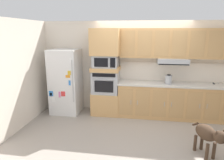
{
  "coord_description": "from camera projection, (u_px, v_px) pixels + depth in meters",
  "views": [
    {
      "loc": [
        0.02,
        -4.44,
        2.21
      ],
      "look_at": [
        -0.71,
        0.3,
        1.06
      ],
      "focal_mm": 32.24,
      "sensor_mm": 36.0,
      "label": 1
    }
  ],
  "objects": [
    {
      "name": "built_in_oven",
      "position": [
        106.0,
        82.0,
        5.43
      ],
      "size": [
        0.7,
        0.62,
        0.6
      ],
      "color": "#A8AAAF",
      "rests_on": "oven_base_cabinet"
    },
    {
      "name": "side_panel_left",
      "position": [
        26.0,
        72.0,
        4.91
      ],
      "size": [
        0.12,
        7.1,
        2.5
      ],
      "primitive_type": "cube",
      "color": "silver",
      "rests_on": "ground"
    },
    {
      "name": "refrigerator",
      "position": [
        66.0,
        81.0,
        5.54
      ],
      "size": [
        0.76,
        0.73,
        1.76
      ],
      "color": "white",
      "rests_on": "ground"
    },
    {
      "name": "microwave",
      "position": [
        106.0,
        61.0,
        5.3
      ],
      "size": [
        0.64,
        0.54,
        0.32
      ],
      "color": "#A8AAAF",
      "rests_on": "appliance_mid_shelf"
    },
    {
      "name": "lower_cabinet_run",
      "position": [
        175.0,
        101.0,
        5.27
      ],
      "size": [
        2.93,
        0.63,
        0.88
      ],
      "color": "tan",
      "rests_on": "ground"
    },
    {
      "name": "screwdriver",
      "position": [
        214.0,
        83.0,
        5.11
      ],
      "size": [
        0.13,
        0.12,
        0.03
      ],
      "color": "black",
      "rests_on": "countertop_slab"
    },
    {
      "name": "backsplash_panel",
      "position": [
        175.0,
        72.0,
        5.38
      ],
      "size": [
        2.97,
        0.02,
        0.5
      ],
      "primitive_type": "cube",
      "color": "white",
      "rests_on": "countertop_slab"
    },
    {
      "name": "oven_base_cabinet",
      "position": [
        106.0,
        103.0,
        5.57
      ],
      "size": [
        0.74,
        0.62,
        0.6
      ],
      "primitive_type": "cube",
      "color": "tan",
      "rests_on": "ground"
    },
    {
      "name": "countertop_slab",
      "position": [
        176.0,
        84.0,
        5.16
      ],
      "size": [
        2.97,
        0.64,
        0.04
      ],
      "primitive_type": "cube",
      "color": "beige",
      "rests_on": "lower_cabinet_run"
    },
    {
      "name": "appliance_mid_shelf",
      "position": [
        106.0,
        69.0,
        5.35
      ],
      "size": [
        0.74,
        0.62,
        0.1
      ],
      "primitive_type": "cube",
      "color": "tan",
      "rests_on": "built_in_oven"
    },
    {
      "name": "appliance_upper_cabinet",
      "position": [
        106.0,
        42.0,
        5.19
      ],
      "size": [
        0.74,
        0.62,
        0.68
      ],
      "primitive_type": "cube",
      "color": "tan",
      "rests_on": "microwave"
    },
    {
      "name": "ground_plane",
      "position": [
        139.0,
        127.0,
        4.78
      ],
      "size": [
        9.6,
        9.6,
        0.0
      ],
      "primitive_type": "plane",
      "color": "#9E9389"
    },
    {
      "name": "upper_cabinet_with_hood",
      "position": [
        178.0,
        44.0,
        5.05
      ],
      "size": [
        2.93,
        0.48,
        0.88
      ],
      "color": "tan",
      "rests_on": "backsplash_panel"
    },
    {
      "name": "electric_kettle",
      "position": [
        168.0,
        79.0,
        5.11
      ],
      "size": [
        0.17,
        0.17,
        0.24
      ],
      "color": "#A8AAAF",
      "rests_on": "countertop_slab"
    },
    {
      "name": "dog",
      "position": [
        209.0,
        135.0,
        3.55
      ],
      "size": [
        0.46,
        0.8,
        0.65
      ],
      "rotation": [
        0.0,
        0.0,
        -1.14
      ],
      "color": "#473323",
      "rests_on": "ground"
    },
    {
      "name": "back_kitchen_wall",
      "position": [
        142.0,
        68.0,
        5.56
      ],
      "size": [
        6.2,
        0.12,
        2.5
      ],
      "primitive_type": "cube",
      "color": "silver",
      "rests_on": "ground"
    }
  ]
}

